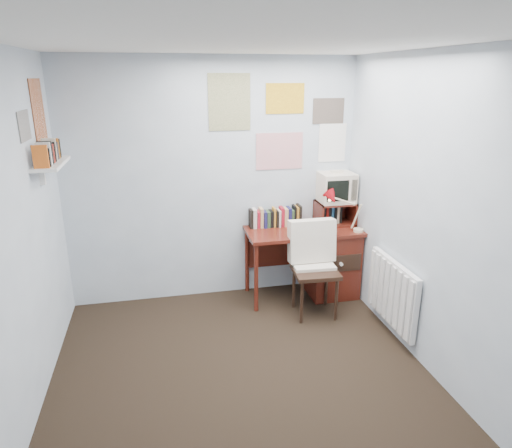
{
  "coord_description": "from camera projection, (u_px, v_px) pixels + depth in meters",
  "views": [
    {
      "loc": [
        -0.56,
        -2.84,
        2.3
      ],
      "look_at": [
        0.28,
        0.98,
        1.02
      ],
      "focal_mm": 32.0,
      "sensor_mm": 36.0,
      "label": 1
    }
  ],
  "objects": [
    {
      "name": "ground",
      "position": [
        248.0,
        393.0,
        3.47
      ],
      "size": [
        3.5,
        3.5,
        0.0
      ],
      "primitive_type": "plane",
      "color": "black",
      "rests_on": "ground"
    },
    {
      "name": "back_wall",
      "position": [
        213.0,
        182.0,
        4.71
      ],
      "size": [
        3.0,
        0.02,
        2.5
      ],
      "primitive_type": "cube",
      "color": "silver",
      "rests_on": "ground"
    },
    {
      "name": "left_wall",
      "position": [
        5.0,
        257.0,
        2.78
      ],
      "size": [
        0.02,
        3.5,
        2.5
      ],
      "primitive_type": "cube",
      "color": "silver",
      "rests_on": "ground"
    },
    {
      "name": "right_wall",
      "position": [
        444.0,
        224.0,
        3.39
      ],
      "size": [
        0.02,
        3.5,
        2.5
      ],
      "primitive_type": "cube",
      "color": "silver",
      "rests_on": "ground"
    },
    {
      "name": "ceiling",
      "position": [
        245.0,
        40.0,
        2.69
      ],
      "size": [
        3.0,
        3.5,
        0.02
      ],
      "primitive_type": "cube",
      "color": "white",
      "rests_on": "back_wall"
    },
    {
      "name": "desk",
      "position": [
        326.0,
        259.0,
        4.96
      ],
      "size": [
        1.2,
        0.55,
        0.76
      ],
      "color": "maroon",
      "rests_on": "ground"
    },
    {
      "name": "desk_chair",
      "position": [
        315.0,
        272.0,
        4.5
      ],
      "size": [
        0.5,
        0.48,
        0.92
      ],
      "primitive_type": "cube",
      "rotation": [
        0.0,
        0.0,
        -0.06
      ],
      "color": "black",
      "rests_on": "ground"
    },
    {
      "name": "desk_lamp",
      "position": [
        360.0,
        214.0,
        4.67
      ],
      "size": [
        0.27,
        0.23,
        0.38
      ],
      "primitive_type": "cube",
      "rotation": [
        0.0,
        0.0,
        -0.0
      ],
      "color": "#B00B15",
      "rests_on": "desk"
    },
    {
      "name": "tv_riser",
      "position": [
        335.0,
        213.0,
        4.93
      ],
      "size": [
        0.4,
        0.3,
        0.25
      ],
      "primitive_type": "cube",
      "color": "maroon",
      "rests_on": "desk"
    },
    {
      "name": "crt_tv",
      "position": [
        336.0,
        186.0,
        4.86
      ],
      "size": [
        0.36,
        0.34,
        0.34
      ],
      "primitive_type": "cube",
      "rotation": [
        0.0,
        0.0,
        -0.01
      ],
      "color": "beige",
      "rests_on": "tv_riser"
    },
    {
      "name": "book_row",
      "position": [
        277.0,
        216.0,
        4.88
      ],
      "size": [
        0.6,
        0.14,
        0.22
      ],
      "primitive_type": "cube",
      "color": "maroon",
      "rests_on": "desk"
    },
    {
      "name": "radiator",
      "position": [
        392.0,
        293.0,
        4.15
      ],
      "size": [
        0.09,
        0.8,
        0.6
      ],
      "primitive_type": "cube",
      "color": "white",
      "rests_on": "right_wall"
    },
    {
      "name": "wall_shelf",
      "position": [
        51.0,
        164.0,
        3.7
      ],
      "size": [
        0.2,
        0.62,
        0.24
      ],
      "primitive_type": "cube",
      "color": "white",
      "rests_on": "left_wall"
    },
    {
      "name": "posters_back",
      "position": [
        280.0,
        122.0,
        4.66
      ],
      "size": [
        1.2,
        0.01,
        0.9
      ],
      "primitive_type": "cube",
      "color": "white",
      "rests_on": "back_wall"
    },
    {
      "name": "posters_left",
      "position": [
        31.0,
        116.0,
        3.57
      ],
      "size": [
        0.01,
        0.7,
        0.6
      ],
      "primitive_type": "cube",
      "color": "white",
      "rests_on": "left_wall"
    }
  ]
}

